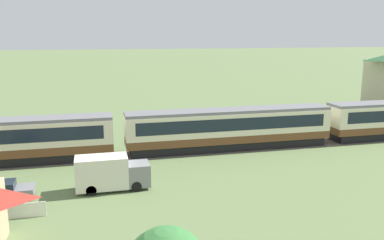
# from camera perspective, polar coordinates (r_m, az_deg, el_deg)

# --- Properties ---
(passenger_train) EXTENTS (114.83, 3.12, 4.30)m
(passenger_train) POSITION_cam_1_polar(r_m,az_deg,el_deg) (43.15, 5.66, -0.96)
(passenger_train) COLOR brown
(passenger_train) RESTS_ON ground_plane
(railway_track) EXTENTS (171.84, 3.60, 0.04)m
(railway_track) POSITION_cam_1_polar(r_m,az_deg,el_deg) (44.70, 8.93, -3.73)
(railway_track) COLOR #665B51
(railway_track) RESTS_ON ground_plane
(parked_car_grey) EXTENTS (4.73, 1.82, 1.37)m
(parked_car_grey) POSITION_cam_1_polar(r_m,az_deg,el_deg) (33.44, -25.35, -9.07)
(parked_car_grey) COLOR gray
(parked_car_grey) RESTS_ON ground_plane
(delivery_truck_grey) EXTENTS (5.72, 2.08, 2.72)m
(delivery_truck_grey) POSITION_cam_1_polar(r_m,az_deg,el_deg) (32.63, -11.39, -7.28)
(delivery_truck_grey) COLOR gray
(delivery_truck_grey) RESTS_ON ground_plane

